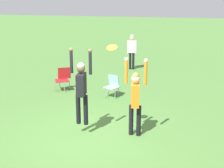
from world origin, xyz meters
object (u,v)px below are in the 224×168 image
Objects in this scene: camping_chair_1 at (63,77)px; person_spectator_near at (132,48)px; person_jumping at (81,85)px; person_defending at (135,96)px; camping_chair_2 at (113,85)px; frisbee at (112,48)px.

person_spectator_near reaches higher than camping_chair_1.
person_jumping is 0.98× the size of person_defending.
person_defending is 8.17m from person_spectator_near.
person_defending is at bearing 138.55° from camping_chair_2.
person_jumping is at bearing -174.46° from frisbee.
person_spectator_near reaches higher than camping_chair_2.
frisbee reaches higher than person_defending.
camping_chair_1 is 4.87m from person_spectator_near.
camping_chair_1 is 2.15m from camping_chair_2.
person_jumping is 8.24m from person_spectator_near.
frisbee reaches higher than camping_chair_2.
frisbee is (-0.55, -0.25, 1.24)m from person_defending.
camping_chair_2 is (2.13, -0.21, -0.06)m from camping_chair_1.
frisbee is at bearing 98.79° from camping_chair_1.
camping_chair_2 is (-1.65, 3.08, -0.64)m from person_defending.
person_spectator_near is at bearing -62.85° from camping_chair_2.
camping_chair_2 is at bearing -165.43° from person_defending.
frisbee is at bearing -98.10° from person_jumping.
person_spectator_near is at bearing -177.87° from person_defending.
frisbee is 3.98m from camping_chair_2.
camping_chair_1 is at bearing -144.60° from person_defending.
camping_chair_2 is 4.86m from person_spectator_near.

